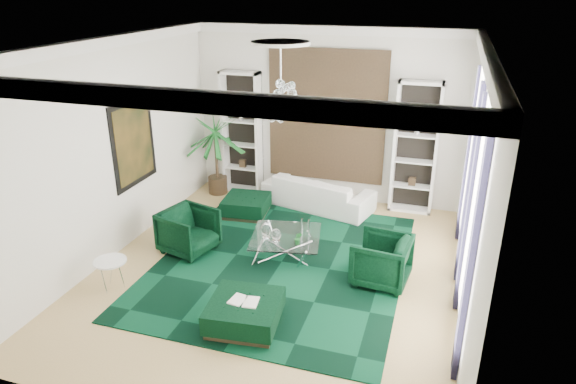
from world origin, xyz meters
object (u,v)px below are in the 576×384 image
(coffee_table, at_px, (286,246))
(side_table, at_px, (112,275))
(armchair_right, at_px, (381,260))
(palm, at_px, (216,144))
(sofa, at_px, (318,192))
(armchair_left, at_px, (189,231))
(ottoman_front, at_px, (245,313))
(ottoman_side, at_px, (246,206))

(coffee_table, distance_m, side_table, 2.99)
(armchair_right, bearing_deg, palm, -117.11)
(sofa, relative_size, palm, 1.00)
(armchair_left, relative_size, ottoman_front, 0.89)
(ottoman_front, distance_m, side_table, 2.41)
(sofa, distance_m, armchair_left, 3.18)
(ottoman_side, relative_size, palm, 0.38)
(sofa, distance_m, ottoman_side, 1.60)
(ottoman_front, relative_size, side_table, 1.92)
(armchair_left, distance_m, palm, 2.95)
(ottoman_side, distance_m, side_table, 3.45)
(ottoman_side, height_order, ottoman_front, same)
(armchair_left, bearing_deg, coffee_table, -63.81)
(ottoman_side, xyz_separation_m, ottoman_front, (1.40, -3.55, 0.00))
(ottoman_side, relative_size, side_table, 1.73)
(sofa, xyz_separation_m, armchair_left, (-1.75, -2.65, 0.06))
(palm, bearing_deg, ottoman_side, -40.82)
(sofa, distance_m, coffee_table, 2.30)
(armchair_left, bearing_deg, palm, 29.16)
(ottoman_side, bearing_deg, coffee_table, -47.05)
(armchair_left, xyz_separation_m, armchair_right, (3.50, 0.00, 0.00))
(ottoman_front, height_order, palm, palm)
(sofa, height_order, side_table, sofa)
(coffee_table, xyz_separation_m, side_table, (-2.35, -1.85, 0.04))
(side_table, bearing_deg, armchair_left, 68.20)
(coffee_table, distance_m, palm, 3.57)
(armchair_right, height_order, ottoman_side, armchair_right)
(armchair_right, height_order, side_table, armchair_right)
(sofa, relative_size, coffee_table, 2.00)
(ottoman_side, height_order, palm, palm)
(coffee_table, bearing_deg, ottoman_front, -88.64)
(ottoman_side, bearing_deg, armchair_right, -30.14)
(side_table, bearing_deg, ottoman_front, -5.95)
(armchair_right, height_order, palm, palm)
(armchair_right, bearing_deg, armchair_left, -83.89)
(side_table, relative_size, palm, 0.22)
(sofa, xyz_separation_m, palm, (-2.45, 0.10, 0.85))
(armchair_right, distance_m, ottoman_side, 3.59)
(sofa, relative_size, ottoman_side, 2.66)
(coffee_table, bearing_deg, side_table, -141.79)
(armchair_left, distance_m, armchair_right, 3.50)
(armchair_right, height_order, coffee_table, armchair_right)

